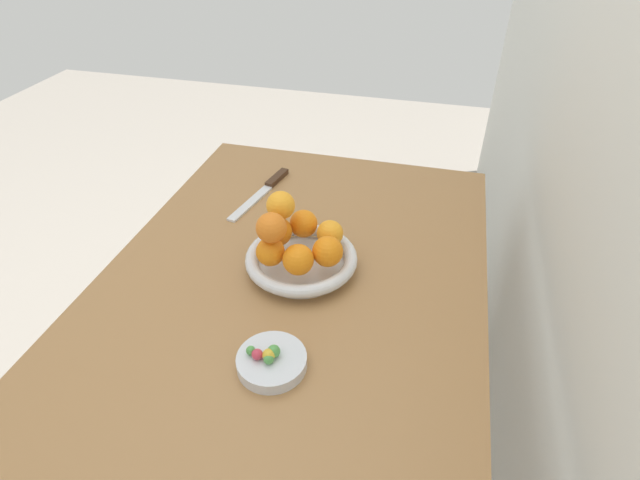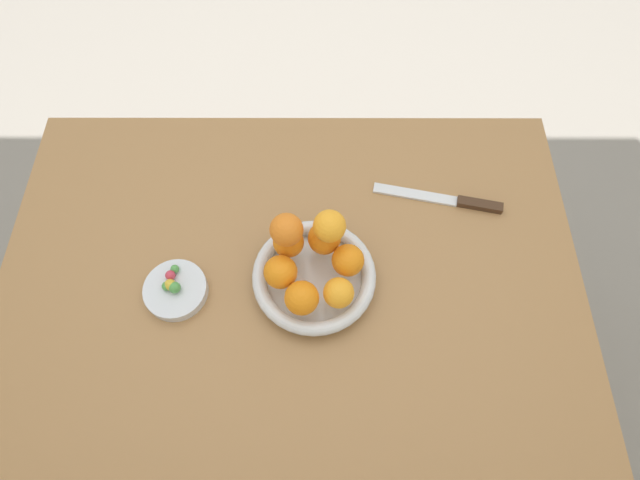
% 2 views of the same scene
% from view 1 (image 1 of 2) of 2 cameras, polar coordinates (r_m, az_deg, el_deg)
% --- Properties ---
extents(ground_plane, '(6.00, 6.00, 0.00)m').
position_cam_1_polar(ground_plane, '(1.58, -2.42, -25.36)').
color(ground_plane, gray).
extents(dining_table, '(1.10, 0.76, 0.74)m').
position_cam_1_polar(dining_table, '(1.05, -3.32, -8.38)').
color(dining_table, '#9E7042').
rests_on(dining_table, ground_plane).
extents(fruit_bowl, '(0.23, 0.23, 0.04)m').
position_cam_1_polar(fruit_bowl, '(1.01, -2.14, -2.29)').
color(fruit_bowl, silver).
rests_on(fruit_bowl, dining_table).
extents(candy_dish, '(0.12, 0.12, 0.02)m').
position_cam_1_polar(candy_dish, '(0.84, -5.53, -13.66)').
color(candy_dish, silver).
rests_on(candy_dish, dining_table).
extents(orange_0, '(0.06, 0.06, 0.06)m').
position_cam_1_polar(orange_0, '(0.95, 0.88, -1.32)').
color(orange_0, orange).
rests_on(orange_0, fruit_bowl).
extents(orange_1, '(0.05, 0.05, 0.05)m').
position_cam_1_polar(orange_1, '(1.01, 1.15, 0.77)').
color(orange_1, orange).
rests_on(orange_1, fruit_bowl).
extents(orange_2, '(0.06, 0.06, 0.06)m').
position_cam_1_polar(orange_2, '(1.03, -1.91, 1.89)').
color(orange_2, orange).
rests_on(orange_2, fruit_bowl).
extents(orange_3, '(0.06, 0.06, 0.06)m').
position_cam_1_polar(orange_3, '(1.01, -4.90, 0.98)').
color(orange_3, orange).
rests_on(orange_3, fruit_bowl).
extents(orange_4, '(0.06, 0.06, 0.06)m').
position_cam_1_polar(orange_4, '(0.96, -5.60, -1.19)').
color(orange_4, orange).
rests_on(orange_4, fruit_bowl).
extents(orange_5, '(0.06, 0.06, 0.06)m').
position_cam_1_polar(orange_5, '(0.93, -2.51, -2.25)').
color(orange_5, orange).
rests_on(orange_5, fruit_bowl).
extents(orange_6, '(0.06, 0.06, 0.06)m').
position_cam_1_polar(orange_6, '(0.92, -5.61, 1.36)').
color(orange_6, orange).
rests_on(orange_6, orange_4).
extents(orange_7, '(0.06, 0.06, 0.06)m').
position_cam_1_polar(orange_7, '(0.98, -4.52, 3.98)').
color(orange_7, orange).
rests_on(orange_7, orange_3).
extents(candy_ball_0, '(0.02, 0.02, 0.02)m').
position_cam_1_polar(candy_ball_0, '(0.82, -5.88, -12.94)').
color(candy_ball_0, gold).
rests_on(candy_ball_0, candy_dish).
extents(candy_ball_1, '(0.02, 0.02, 0.02)m').
position_cam_1_polar(candy_ball_1, '(0.83, -5.61, -12.80)').
color(candy_ball_1, '#4C9947').
rests_on(candy_ball_1, candy_dish).
extents(candy_ball_2, '(0.02, 0.02, 0.02)m').
position_cam_1_polar(candy_ball_2, '(0.83, -7.19, -12.84)').
color(candy_ball_2, '#C6384C').
rests_on(candy_ball_2, candy_dish).
extents(candy_ball_3, '(0.02, 0.02, 0.02)m').
position_cam_1_polar(candy_ball_3, '(0.82, -5.89, -13.37)').
color(candy_ball_3, '#4C9947').
rests_on(candy_ball_3, candy_dish).
extents(candy_ball_4, '(0.02, 0.02, 0.02)m').
position_cam_1_polar(candy_ball_4, '(0.83, -7.70, -12.45)').
color(candy_ball_4, '#4C9947').
rests_on(candy_ball_4, candy_dish).
extents(candy_ball_5, '(0.02, 0.02, 0.02)m').
position_cam_1_polar(candy_ball_5, '(0.83, -5.30, -12.54)').
color(candy_ball_5, '#4C9947').
rests_on(candy_ball_5, candy_dish).
extents(knife, '(0.26, 0.07, 0.01)m').
position_cam_1_polar(knife, '(1.28, -6.32, 5.77)').
color(knife, '#3F2819').
rests_on(knife, dining_table).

